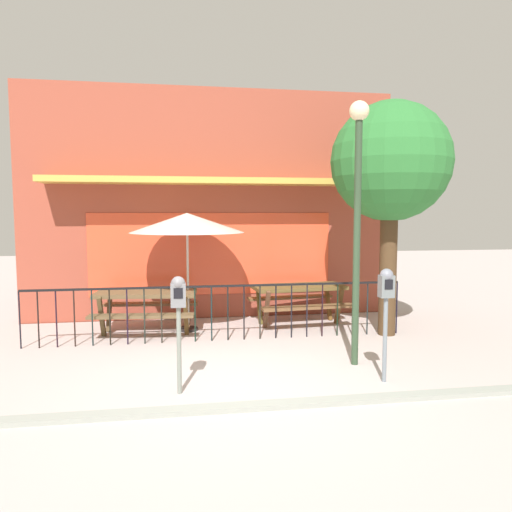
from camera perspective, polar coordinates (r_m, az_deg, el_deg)
ground at (r=6.34m, az=-2.71°, el=-15.15°), size 40.00×40.00×0.00m
pub_storefront at (r=10.17m, az=-5.38°, el=6.14°), size 7.71×1.23×4.76m
patio_fence_front at (r=8.24m, az=-4.37°, el=-5.61°), size 6.50×0.04×0.97m
picnic_table_left at (r=8.95m, az=-12.99°, el=-5.18°), size 1.92×1.52×0.79m
picnic_table_right at (r=9.49m, az=5.15°, el=-4.48°), size 1.91×1.51×0.79m
patio_umbrella at (r=8.88m, az=-8.25°, el=3.89°), size 2.11×2.11×2.20m
parking_meter_near at (r=6.38m, az=15.31°, el=-4.49°), size 0.18×0.17×1.49m
parking_meter_far at (r=5.83m, az=-9.27°, el=-5.61°), size 0.18×0.17×1.45m
street_tree at (r=8.86m, az=15.81°, el=10.54°), size 2.10×2.10×4.16m
street_lamp at (r=6.94m, az=12.07°, el=7.28°), size 0.28×0.28×3.76m
curb_edge at (r=5.62m, az=-1.81°, el=-17.87°), size 10.79×0.20×0.11m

